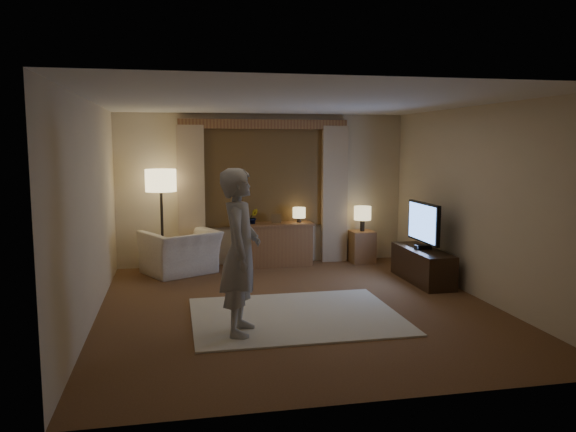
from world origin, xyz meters
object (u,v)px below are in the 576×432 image
object	(u,v)px
sideboard	(276,245)
tv_stand	(422,265)
person	(240,252)
armchair	(181,252)
side_table	(362,247)

from	to	relation	value
sideboard	tv_stand	world-z (taller)	sideboard
person	sideboard	bearing A→B (deg)	-2.03
armchair	sideboard	bearing A→B (deg)	162.06
side_table	tv_stand	size ratio (longest dim) A/B	0.40
armchair	person	xyz separation A→B (m)	(0.61, -3.11, 0.58)
sideboard	armchair	distance (m)	1.65
side_table	person	bearing A→B (deg)	-127.29
tv_stand	side_table	bearing A→B (deg)	106.16
armchair	person	distance (m)	3.22
tv_stand	armchair	bearing A→B (deg)	160.39
sideboard	person	bearing A→B (deg)	-106.68
sideboard	person	xyz separation A→B (m)	(-1.02, -3.40, 0.58)
side_table	person	distance (m)	4.26
armchair	side_table	xyz separation A→B (m)	(3.16, 0.24, -0.07)
side_table	person	xyz separation A→B (m)	(-2.55, -3.35, 0.65)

